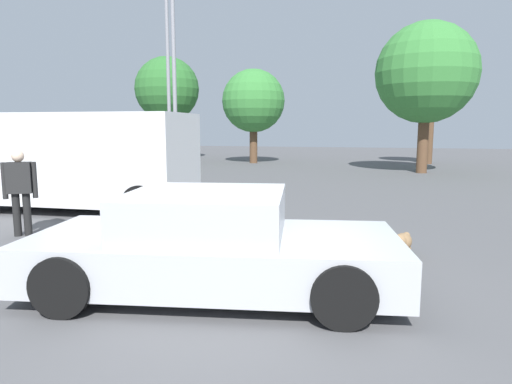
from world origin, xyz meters
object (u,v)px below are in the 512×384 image
(van_white, at_px, (81,159))
(light_post_far, at_px, (168,49))
(sedan_foreground, at_px, (213,245))
(dog, at_px, (402,242))
(pedestrian, at_px, (20,186))
(light_post_mid, at_px, (174,51))

(van_white, xyz_separation_m, light_post_far, (-1.29, 7.71, 3.72))
(van_white, bearing_deg, light_post_far, -82.03)
(light_post_far, bearing_deg, sedan_foreground, -63.46)
(dog, distance_m, pedestrian, 6.49)
(pedestrian, height_order, light_post_mid, light_post_mid)
(sedan_foreground, bearing_deg, light_post_mid, 107.55)
(dog, relative_size, pedestrian, 0.44)
(sedan_foreground, xyz_separation_m, light_post_far, (-5.98, 11.97, 4.37))
(light_post_mid, bearing_deg, pedestrian, -85.32)
(sedan_foreground, height_order, light_post_mid, light_post_mid)
(sedan_foreground, height_order, pedestrian, pedestrian)
(dog, bearing_deg, sedan_foreground, -34.02)
(sedan_foreground, relative_size, dog, 6.56)
(dog, distance_m, van_white, 7.38)
(pedestrian, xyz_separation_m, light_post_far, (-1.78, 10.19, 4.02))
(sedan_foreground, relative_size, pedestrian, 2.92)
(sedan_foreground, relative_size, light_post_mid, 0.67)
(sedan_foreground, height_order, van_white, van_white)
(pedestrian, bearing_deg, sedan_foreground, 38.08)
(van_white, distance_m, pedestrian, 2.55)
(light_post_mid, relative_size, light_post_far, 0.90)
(light_post_far, bearing_deg, dog, -50.55)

